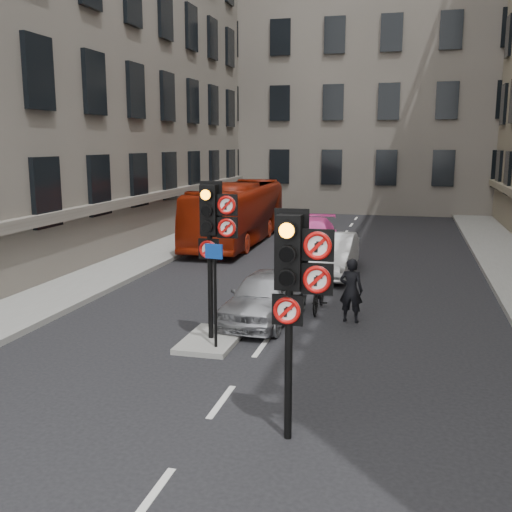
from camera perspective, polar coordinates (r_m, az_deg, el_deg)
The scene contains 13 objects.
ground at distance 9.27m, azimuth -7.25°, elevation -18.57°, with size 120.00×120.00×0.00m, color black.
pavement_left at distance 22.47m, azimuth -13.14°, elevation -0.95°, with size 3.00×50.00×0.16m, color gray.
centre_island at distance 13.93m, azimuth -4.29°, elevation -7.99°, with size 1.20×2.00×0.12m, color gray.
building_far at distance 45.92m, azimuth 10.94°, elevation 17.40°, with size 30.00×14.00×20.00m, color slate.
signal_near at distance 8.84m, azimuth 3.74°, elevation -1.98°, with size 0.91×0.40×3.58m.
signal_far at distance 13.29m, azimuth -4.10°, elevation 2.83°, with size 0.91×0.40×3.58m.
car_silver at distance 15.39m, azimuth 0.89°, elevation -3.85°, with size 1.53×3.81×1.30m, color #93949A.
car_white at distance 20.89m, azimuth 7.18°, elevation 0.13°, with size 1.50×4.31×1.42m, color silver.
car_pink at distance 24.89m, azimuth 5.19°, elevation 1.88°, with size 1.99×4.90×1.42m, color #EC45A4.
bus_red at distance 27.31m, azimuth -1.82°, elevation 4.12°, with size 2.32×9.91×2.76m, color maroon.
motorcycle at distance 16.38m, azimuth 6.00°, elevation -3.32°, with size 0.53×1.87×1.12m, color black.
motorcyclist at distance 15.44m, azimuth 9.04°, elevation -3.24°, with size 0.61×0.40×1.66m, color black.
info_sign at distance 12.88m, azimuth -3.95°, elevation -2.40°, with size 0.40×0.13×2.30m.
Camera 1 is at (3.06, -7.49, 4.53)m, focal length 42.00 mm.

